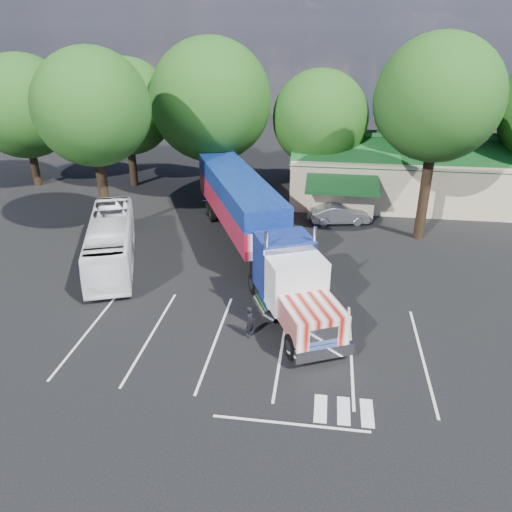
# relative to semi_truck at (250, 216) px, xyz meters

# --- Properties ---
(ground) EXTENTS (120.00, 120.00, 0.00)m
(ground) POSITION_rel_semi_truck_xyz_m (-0.15, -3.90, -2.67)
(ground) COLOR black
(ground) RESTS_ON ground
(event_hall) EXTENTS (24.20, 14.12, 5.55)m
(event_hall) POSITION_rel_semi_truck_xyz_m (13.59, 13.91, -0.46)
(event_hall) COLOR #B7AD88
(event_hall) RESTS_ON ground
(tree_row_a) EXTENTS (9.00, 9.00, 11.68)m
(tree_row_a) POSITION_rel_semi_truck_xyz_m (-22.15, 12.60, 4.49)
(tree_row_a) COLOR black
(tree_row_a) RESTS_ON ground
(tree_row_b) EXTENTS (8.40, 8.40, 11.35)m
(tree_row_b) POSITION_rel_semi_truck_xyz_m (-13.15, 13.90, 4.47)
(tree_row_b) COLOR black
(tree_row_b) RESTS_ON ground
(tree_row_c) EXTENTS (10.00, 10.00, 13.05)m
(tree_row_c) POSITION_rel_semi_truck_xyz_m (-5.15, 12.30, 5.37)
(tree_row_c) COLOR black
(tree_row_c) RESTS_ON ground
(tree_row_d) EXTENTS (8.00, 8.00, 10.60)m
(tree_row_d) POSITION_rel_semi_truck_xyz_m (3.85, 13.60, 3.92)
(tree_row_d) COLOR black
(tree_row_d) RESTS_ON ground
(tree_row_e) EXTENTS (9.60, 9.60, 12.90)m
(tree_row_e) POSITION_rel_semi_truck_xyz_m (12.85, 14.10, 5.42)
(tree_row_e) COLOR black
(tree_row_e) RESTS_ON ground
(tree_near_left) EXTENTS (7.60, 7.60, 12.65)m
(tree_near_left) POSITION_rel_semi_truck_xyz_m (-10.65, 2.10, 6.14)
(tree_near_left) COLOR black
(tree_near_left) RESTS_ON ground
(tree_near_right) EXTENTS (8.00, 8.00, 13.50)m
(tree_near_right) POSITION_rel_semi_truck_xyz_m (11.35, 4.60, 6.79)
(tree_near_right) COLOR black
(tree_near_right) RESTS_ON ground
(semi_truck) EXTENTS (11.71, 21.64, 4.72)m
(semi_truck) POSITION_rel_semi_truck_xyz_m (0.00, 0.00, 0.00)
(semi_truck) COLOR black
(semi_truck) RESTS_ON ground
(woman) EXTENTS (0.53, 0.67, 1.63)m
(woman) POSITION_rel_semi_truck_xyz_m (1.45, -9.33, -1.85)
(woman) COLOR black
(woman) RESTS_ON ground
(bicycle) EXTENTS (1.32, 1.66, 0.84)m
(bicycle) POSITION_rel_semi_truck_xyz_m (1.65, -2.83, -2.24)
(bicycle) COLOR black
(bicycle) RESTS_ON ground
(tour_bus) EXTENTS (5.94, 10.86, 2.96)m
(tour_bus) POSITION_rel_semi_truck_xyz_m (-8.39, -2.44, -1.18)
(tour_bus) COLOR white
(tour_bus) RESTS_ON ground
(silver_sedan) EXTENTS (4.60, 2.34, 1.45)m
(silver_sedan) POSITION_rel_semi_truck_xyz_m (5.81, 6.60, -1.94)
(silver_sedan) COLOR #9EA0A5
(silver_sedan) RESTS_ON ground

